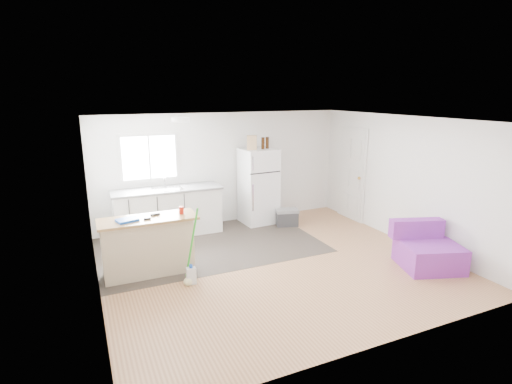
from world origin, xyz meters
TOP-DOWN VIEW (x-y plane):
  - room at (0.00, 0.00)m, footprint 5.51×5.01m
  - vinyl_zone at (-0.73, 1.25)m, footprint 4.05×2.50m
  - window at (-1.55, 2.49)m, footprint 1.18×0.06m
  - interior_door at (2.72, 1.55)m, footprint 0.11×0.92m
  - ceiling_fixture at (-1.20, 1.20)m, footprint 0.30×0.30m
  - kitchen_cabinets at (-1.30, 2.17)m, footprint 2.16×0.71m
  - peninsula at (-1.98, 0.50)m, footprint 1.51×0.59m
  - refrigerator at (0.69, 2.14)m, footprint 0.76×0.73m
  - cooler at (1.15, 1.67)m, footprint 0.55×0.44m
  - purple_seat at (2.25, -1.13)m, footprint 1.12×1.10m
  - cleaner_jug at (-1.47, -0.14)m, footprint 0.15×0.11m
  - mop at (-1.50, -0.13)m, footprint 0.28×0.32m
  - red_cup at (-1.42, 0.50)m, footprint 0.11×0.11m
  - blue_tray at (-2.27, 0.46)m, footprint 0.35×0.29m
  - tool_a at (-1.82, 0.59)m, footprint 0.15×0.07m
  - tool_b at (-1.98, 0.41)m, footprint 0.10×0.04m
  - cardboard_box at (0.50, 2.06)m, footprint 0.22×0.16m
  - bottle_left at (0.76, 2.08)m, footprint 0.09×0.09m
  - bottle_right at (0.88, 2.11)m, footprint 0.08×0.08m

SIDE VIEW (x-z plane):
  - vinyl_zone at x=-0.73m, z-range 0.00..0.00m
  - cleaner_jug at x=-1.47m, z-range -0.02..0.29m
  - cooler at x=1.15m, z-range 0.00..0.37m
  - mop at x=-1.50m, z-range -0.37..0.83m
  - purple_seat at x=2.25m, z-range -0.10..0.64m
  - peninsula at x=-1.98m, z-range 0.01..0.93m
  - kitchen_cabinets at x=-1.30m, z-range -0.13..1.11m
  - refrigerator at x=0.69m, z-range 0.00..1.64m
  - tool_b at x=-1.98m, z-range 0.92..0.95m
  - tool_a at x=-1.82m, z-range 0.92..0.95m
  - blue_tray at x=-2.27m, z-range 0.92..0.96m
  - red_cup at x=-1.42m, z-range 0.92..1.04m
  - interior_door at x=2.72m, z-range -0.03..2.07m
  - room at x=0.00m, z-range -0.01..2.41m
  - window at x=-1.55m, z-range 1.06..2.04m
  - bottle_left at x=0.76m, z-range 1.64..1.89m
  - bottle_right at x=0.88m, z-range 1.64..1.89m
  - cardboard_box at x=0.50m, z-range 1.64..1.94m
  - ceiling_fixture at x=-1.20m, z-range 2.32..2.40m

